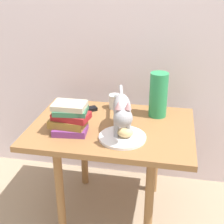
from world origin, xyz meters
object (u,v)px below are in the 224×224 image
Objects in this scene: tv_remote at (84,110)px; green_vase at (158,95)px; plate at (122,137)px; book_stack at (70,118)px; cat at (122,110)px; candle_jar at (115,102)px; bread_roll at (125,132)px; side_table at (112,138)px.

green_vase is at bearing -32.42° from tv_remote.
book_stack is (-0.27, 0.02, 0.07)m from plate.
cat is 0.30m from green_vase.
book_stack is 0.82× the size of green_vase.
green_vase is 2.99× the size of candle_jar.
cat is 0.27m from book_stack.
green_vase reaches higher than cat.
cat is 0.34m from candle_jar.
book_stack is at bearing 175.69° from bread_roll.
cat reaches higher than side_table.
tv_remote is at bearing 134.66° from plate.
candle_jar is at bearing 106.84° from cat.
cat is 1.86× the size of green_vase.
book_stack is at bearing -115.95° from candle_jar.
bread_roll is at bearing -113.97° from green_vase.
tv_remote is (-0.27, 0.27, 0.00)m from plate.
tv_remote is (0.00, 0.26, -0.07)m from book_stack.
cat is (-0.01, 0.05, 0.13)m from plate.
side_table is 3.69× the size of plate.
side_table is 0.35m from green_vase.
cat is at bearing -122.57° from green_vase.
cat is at bearing 7.06° from book_stack.
candle_jar is 0.57× the size of tv_remote.
cat is at bearing 102.43° from plate.
green_vase reaches higher than plate.
candle_jar is (-0.11, 0.36, 0.03)m from plate.
side_table is 5.78× the size of tv_remote.
side_table is at bearing -142.80° from green_vase.
plate is (0.08, -0.13, 0.08)m from side_table.
bread_roll reaches higher than tv_remote.
tv_remote reaches higher than side_table.
side_table is at bearing 124.45° from bread_roll.
tv_remote is (-0.26, 0.23, -0.12)m from cat.
plate is 0.93× the size of green_vase.
tv_remote is at bearing -152.41° from candle_jar.
cat is at bearing 115.07° from bread_roll.
candle_jar reaches higher than tv_remote.
tv_remote is at bearing 143.02° from side_table.
cat is (-0.03, 0.05, 0.09)m from bread_roll.
green_vase reaches higher than candle_jar.
bread_roll is 0.53× the size of tv_remote.
green_vase is at bearing 63.33° from plate.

